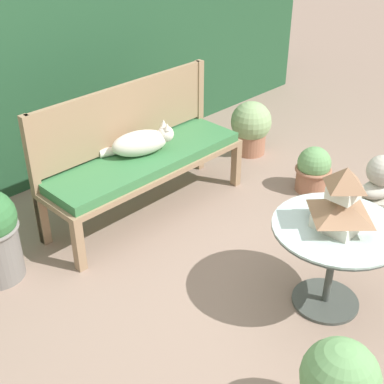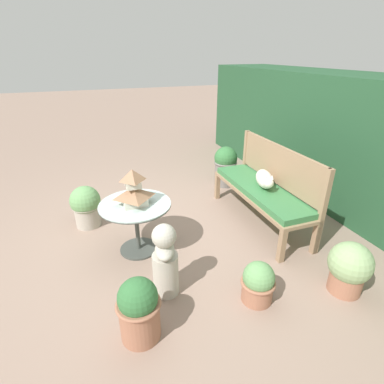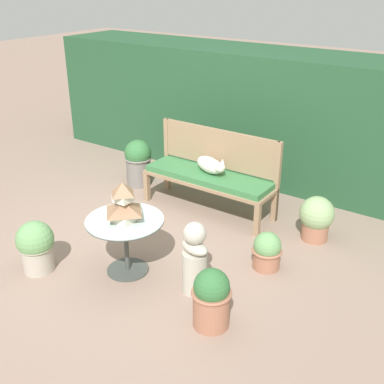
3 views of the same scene
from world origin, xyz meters
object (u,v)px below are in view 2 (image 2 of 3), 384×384
Objects in this scene: potted_plant_table_near at (86,206)px; potted_plant_bench_right at (258,283)px; pagoda_birdhouse at (134,190)px; patio_table at (136,214)px; potted_plant_path_edge at (139,309)px; potted_plant_patio_mid at (349,268)px; cat at (265,179)px; potted_plant_bench_left at (225,165)px; garden_bust at (165,261)px; garden_bench at (260,192)px.

potted_plant_table_near reaches higher than potted_plant_bench_right.
potted_plant_table_near is (-0.71, -0.48, -0.44)m from pagoda_birdhouse.
patio_table is at bearing -142.56° from potted_plant_bench_right.
potted_plant_patio_mid is at bearing 84.94° from potted_plant_path_edge.
potted_plant_bench_left is at bearing -162.76° from cat.
cat is 1.20m from potted_plant_bench_left.
cat reaches higher than garden_bust.
patio_table is 1.49× the size of potted_plant_patio_mid.
patio_table is at bearing 0.00° from pagoda_birdhouse.
potted_plant_table_near is (-1.41, -0.59, -0.07)m from garden_bust.
potted_plant_path_edge is at bearing -37.96° from potted_plant_bench_left.
potted_plant_bench_right is at bearing -31.75° from garden_bench.
cat is 1.66m from garden_bust.
pagoda_birdhouse is 0.60× the size of potted_plant_bench_left.
potted_plant_path_edge is 1.01m from potted_plant_bench_right.
cat is at bearing 123.38° from potted_plant_path_edge.
garden_bench is 3.12× the size of potted_plant_table_near.
potted_plant_patio_mid is (2.49, -0.02, -0.07)m from potted_plant_bench_left.
potted_plant_table_near reaches higher than potted_plant_patio_mid.
potted_plant_path_edge is (1.78, 0.29, -0.00)m from potted_plant_table_near.
patio_table is (0.08, -1.52, 0.04)m from garden_bench.
pagoda_birdhouse reaches higher than potted_plant_table_near.
garden_bench is 1.61m from garden_bust.
potted_plant_bench_left is at bearing 174.71° from garden_bench.
potted_plant_bench_right is (-0.17, -0.79, -0.07)m from potted_plant_patio_mid.
potted_plant_path_edge is at bearing -10.09° from pagoda_birdhouse.
cat is 2.12m from potted_plant_path_edge.
garden_bust is (0.70, 0.11, -0.10)m from patio_table.
cat is 0.95× the size of potted_plant_path_edge.
garden_bust is (0.78, -1.41, -0.06)m from garden_bench.
garden_bench is at bearing 124.02° from potted_plant_path_edge.
cat is at bearing 132.87° from garden_bust.
potted_plant_bench_right is at bearing 36.14° from potted_plant_table_near.
garden_bench is 2.32× the size of garden_bust.
patio_table reaches higher than potted_plant_patio_mid.
potted_plant_bench_right is at bearing 37.44° from pagoda_birdhouse.
garden_bench is at bearing -5.29° from potted_plant_bench_left.
cat is 0.80× the size of potted_plant_bench_left.
potted_plant_table_near is at bearing -142.86° from garden_bust.
potted_plant_path_edge is 1.80m from potted_plant_patio_mid.
pagoda_birdhouse is 0.76× the size of potted_plant_patio_mid.
garden_bust reaches higher than garden_bench.
garden_bust reaches higher than potted_plant_bench_right.
garden_bust is 0.48m from potted_plant_path_edge.
potted_plant_patio_mid is (1.23, 1.60, -0.19)m from patio_table.
potted_plant_path_edge is at bearing -95.06° from potted_plant_patio_mid.
garden_bench is 1.36m from potted_plant_bench_right.
potted_plant_bench_right is (1.06, 0.81, -0.25)m from patio_table.
potted_plant_bench_left is 2.49m from potted_plant_patio_mid.
potted_plant_patio_mid is at bearing 22.28° from cat.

